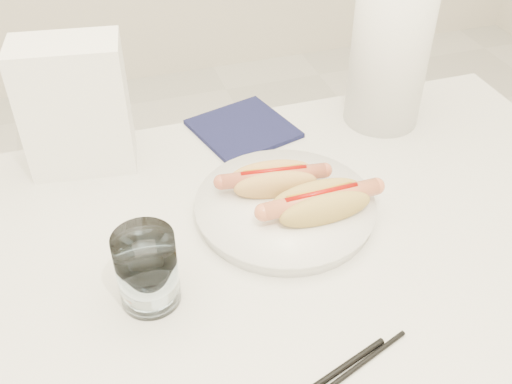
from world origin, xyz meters
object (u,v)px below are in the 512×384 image
object	(u,v)px
hotdog_left	(273,180)
napkin_box	(75,107)
water_glass	(147,269)
table	(249,315)
paper_towel_roll	(391,43)
hotdog_right	(321,203)
plate	(285,209)

from	to	relation	value
hotdog_left	napkin_box	world-z (taller)	napkin_box
hotdog_left	water_glass	distance (m)	0.24
table	paper_towel_roll	xyz separation A→B (m)	(0.34, 0.31, 0.21)
hotdog_right	napkin_box	distance (m)	0.40
table	hotdog_left	bearing A→B (deg)	60.20
table	plate	xyz separation A→B (m)	(0.09, 0.11, 0.07)
hotdog_left	water_glass	xyz separation A→B (m)	(-0.21, -0.13, 0.01)
hotdog_right	water_glass	size ratio (longest dim) A/B	1.64
plate	napkin_box	size ratio (longest dim) A/B	1.19
hotdog_left	hotdog_right	distance (m)	0.08
table	water_glass	size ratio (longest dim) A/B	11.67
hotdog_left	hotdog_right	xyz separation A→B (m)	(0.04, -0.07, 0.00)
water_glass	paper_towel_roll	distance (m)	0.55
hotdog_left	napkin_box	distance (m)	0.32
hotdog_right	paper_towel_roll	xyz separation A→B (m)	(0.21, 0.23, 0.10)
hotdog_right	hotdog_left	bearing A→B (deg)	120.10
napkin_box	water_glass	bearing A→B (deg)	-72.94
table	plate	size ratio (longest dim) A/B	4.82
water_glass	table	bearing A→B (deg)	-7.75
table	paper_towel_roll	distance (m)	0.50
napkin_box	paper_towel_roll	world-z (taller)	paper_towel_roll
table	napkin_box	bearing A→B (deg)	117.13
table	napkin_box	world-z (taller)	napkin_box
hotdog_right	plate	bearing A→B (deg)	133.99
napkin_box	paper_towel_roll	xyz separation A→B (m)	(0.51, -0.02, 0.04)
table	hotdog_left	world-z (taller)	hotdog_left
hotdog_right	napkin_box	xyz separation A→B (m)	(-0.30, 0.25, 0.06)
water_glass	paper_towel_roll	xyz separation A→B (m)	(0.46, 0.29, 0.09)
hotdog_left	plate	bearing A→B (deg)	-72.89
hotdog_right	paper_towel_roll	world-z (taller)	paper_towel_roll
table	water_glass	distance (m)	0.17
hotdog_left	hotdog_right	size ratio (longest dim) A/B	0.91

